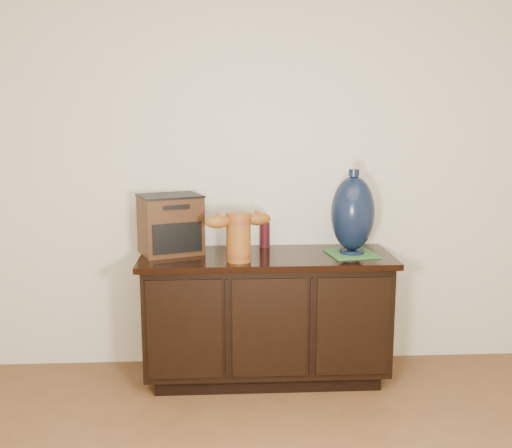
{
  "coord_description": "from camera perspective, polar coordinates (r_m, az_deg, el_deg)",
  "views": [
    {
      "loc": [
        -0.25,
        -1.15,
        1.55
      ],
      "look_at": [
        -0.06,
        2.18,
        0.95
      ],
      "focal_mm": 42.0,
      "sensor_mm": 36.0,
      "label": 1
    }
  ],
  "objects": [
    {
      "name": "sideboard",
      "position": [
        3.58,
        0.98,
        -8.7
      ],
      "size": [
        1.46,
        0.56,
        0.75
      ],
      "color": "black",
      "rests_on": "ground"
    },
    {
      "name": "tv_radio",
      "position": [
        3.53,
        -8.15,
        -0.02
      ],
      "size": [
        0.42,
        0.38,
        0.35
      ],
      "rotation": [
        0.0,
        0.0,
        0.37
      ],
      "color": "#3A1F0E",
      "rests_on": "sideboard"
    },
    {
      "name": "terracotta_vessel",
      "position": [
        3.3,
        -1.67,
        -0.97
      ],
      "size": [
        0.38,
        0.19,
        0.27
      ],
      "rotation": [
        0.0,
        0.0,
        0.34
      ],
      "color": "brown",
      "rests_on": "sideboard"
    },
    {
      "name": "room",
      "position": [
        1.21,
        8.69,
        -1.84
      ],
      "size": [
        5.0,
        5.0,
        5.0
      ],
      "color": "brown",
      "rests_on": "ground"
    },
    {
      "name": "spray_can",
      "position": [
        3.67,
        0.85,
        -0.83
      ],
      "size": [
        0.06,
        0.06,
        0.18
      ],
      "color": "#520E15",
      "rests_on": "sideboard"
    },
    {
      "name": "green_mat",
      "position": [
        3.53,
        9.1,
        -2.82
      ],
      "size": [
        0.3,
        0.3,
        0.01
      ],
      "primitive_type": "cube",
      "rotation": [
        0.0,
        0.0,
        0.15
      ],
      "color": "#2F6A2F",
      "rests_on": "sideboard"
    },
    {
      "name": "lamp_base",
      "position": [
        3.49,
        9.2,
        0.98
      ],
      "size": [
        0.29,
        0.29,
        0.49
      ],
      "rotation": [
        0.0,
        0.0,
        0.15
      ],
      "color": "black",
      "rests_on": "green_mat"
    }
  ]
}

